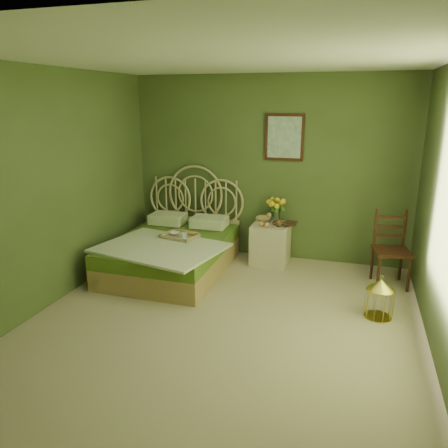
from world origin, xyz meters
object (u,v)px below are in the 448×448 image
(bed, at_px, (173,250))
(nightstand, at_px, (271,238))
(chair, at_px, (392,244))
(birdcage, at_px, (379,299))

(bed, bearing_deg, nightstand, 29.67)
(chair, relative_size, birdcage, 2.16)
(birdcage, bearing_deg, chair, 81.48)
(chair, bearing_deg, nightstand, 158.07)
(birdcage, bearing_deg, bed, 166.84)
(bed, relative_size, chair, 2.23)
(nightstand, relative_size, chair, 1.05)
(nightstand, bearing_deg, bed, -150.33)
(chair, distance_m, birdcage, 1.07)
(nightstand, bearing_deg, chair, -10.89)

